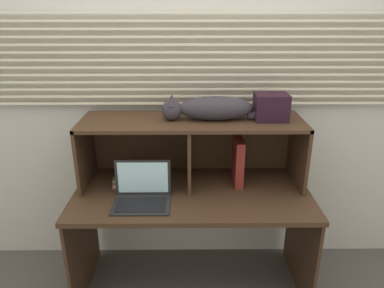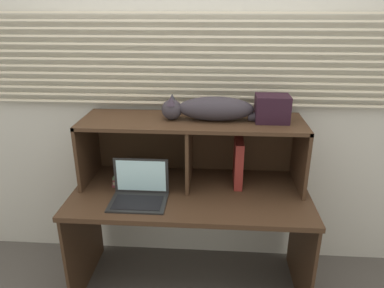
{
  "view_description": "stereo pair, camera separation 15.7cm",
  "coord_description": "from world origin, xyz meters",
  "views": [
    {
      "loc": [
        -0.02,
        -1.73,
        1.75
      ],
      "look_at": [
        0.0,
        0.3,
        0.96
      ],
      "focal_mm": 33.47,
      "sensor_mm": 36.0,
      "label": 1
    },
    {
      "loc": [
        0.14,
        -1.72,
        1.75
      ],
      "look_at": [
        0.0,
        0.3,
        0.96
      ],
      "focal_mm": 33.47,
      "sensor_mm": 36.0,
      "label": 2
    }
  ],
  "objects": [
    {
      "name": "laptop",
      "position": [
        -0.29,
        0.05,
        0.75
      ],
      "size": [
        0.32,
        0.23,
        0.23
      ],
      "color": "black",
      "rests_on": "desk"
    },
    {
      "name": "back_panel_with_blinds",
      "position": [
        0.0,
        0.55,
        1.25
      ],
      "size": [
        4.4,
        0.08,
        2.5
      ],
      "color": "beige",
      "rests_on": "ground"
    },
    {
      "name": "binder_upright",
      "position": [
        0.29,
        0.3,
        0.85
      ],
      "size": [
        0.05,
        0.23,
        0.29
      ],
      "primitive_type": "cube",
      "color": "maroon",
      "rests_on": "desk"
    },
    {
      "name": "cat",
      "position": [
        0.11,
        0.3,
        1.18
      ],
      "size": [
        0.72,
        0.15,
        0.15
      ],
      "color": "#312C32",
      "rests_on": "hutch_shelf_unit"
    },
    {
      "name": "hutch_shelf_unit",
      "position": [
        -0.0,
        0.33,
        1.0
      ],
      "size": [
        1.33,
        0.4,
        0.41
      ],
      "color": "#3D2819",
      "rests_on": "desk"
    },
    {
      "name": "storage_box",
      "position": [
        0.46,
        0.3,
        1.19
      ],
      "size": [
        0.19,
        0.15,
        0.16
      ],
      "primitive_type": "cube",
      "color": "black",
      "rests_on": "hutch_shelf_unit"
    },
    {
      "name": "desk",
      "position": [
        0.0,
        0.17,
        0.57
      ],
      "size": [
        1.41,
        0.68,
        0.71
      ],
      "color": "#3D2819",
      "rests_on": "ground"
    },
    {
      "name": "book_stack",
      "position": [
        -0.39,
        0.3,
        0.74
      ],
      "size": [
        0.18,
        0.25,
        0.07
      ],
      "color": "brown",
      "rests_on": "desk"
    }
  ]
}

